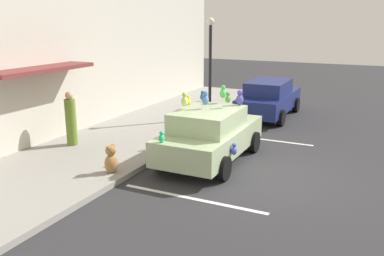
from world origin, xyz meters
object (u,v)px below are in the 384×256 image
at_px(teddy_bear_on_sidewalk, 111,160).
at_px(pedestrian_near_shopfront, 71,120).
at_px(plush_covered_car, 210,134).
at_px(parked_sedan_behind, 269,98).
at_px(street_lamp_post, 210,58).

distance_m(teddy_bear_on_sidewalk, pedestrian_near_shopfront, 3.00).
xyz_separation_m(plush_covered_car, teddy_bear_on_sidewalk, (-2.33, 1.76, -0.31)).
distance_m(plush_covered_car, parked_sedan_behind, 6.19).
height_order(teddy_bear_on_sidewalk, street_lamp_post, street_lamp_post).
xyz_separation_m(teddy_bear_on_sidewalk, street_lamp_post, (6.55, 0.07, 2.04)).
bearing_deg(plush_covered_car, parked_sedan_behind, -0.24).
distance_m(plush_covered_car, teddy_bear_on_sidewalk, 2.94).
height_order(parked_sedan_behind, street_lamp_post, street_lamp_post).
relative_size(plush_covered_car, parked_sedan_behind, 0.93).
bearing_deg(street_lamp_post, teddy_bear_on_sidewalk, -179.37).
relative_size(parked_sedan_behind, pedestrian_near_shopfront, 2.61).
height_order(plush_covered_car, teddy_bear_on_sidewalk, plush_covered_car).
height_order(plush_covered_car, street_lamp_post, street_lamp_post).
bearing_deg(street_lamp_post, plush_covered_car, -156.56).
relative_size(street_lamp_post, pedestrian_near_shopfront, 2.30).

